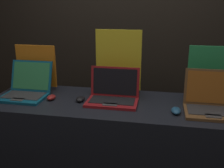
# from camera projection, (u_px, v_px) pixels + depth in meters

# --- Properties ---
(wall_back) EXTENTS (8.00, 0.05, 2.80)m
(wall_back) POSITION_uv_depth(u_px,v_px,m) (130.00, 28.00, 2.97)
(wall_back) COLOR black
(wall_back) RESTS_ON ground_plane
(display_counter) EXTENTS (1.96, 0.65, 0.94)m
(display_counter) POSITION_uv_depth(u_px,v_px,m) (112.00, 155.00, 2.19)
(display_counter) COLOR black
(display_counter) RESTS_ON ground_plane
(laptop_front) EXTENTS (0.36, 0.36, 0.27)m
(laptop_front) POSITION_uv_depth(u_px,v_px,m) (26.00, 89.00, 2.17)
(laptop_front) COLOR #0F5170
(laptop_front) RESTS_ON display_counter
(mouse_front) EXTENTS (0.06, 0.10, 0.04)m
(mouse_front) POSITION_uv_depth(u_px,v_px,m) (51.00, 97.00, 2.10)
(mouse_front) COLOR maroon
(mouse_front) RESTS_ON display_counter
(promo_stand_front) EXTENTS (0.36, 0.07, 0.39)m
(promo_stand_front) POSITION_uv_depth(u_px,v_px,m) (37.00, 68.00, 2.33)
(promo_stand_front) COLOR black
(promo_stand_front) RESTS_ON display_counter
(laptop_middle) EXTENTS (0.39, 0.28, 0.26)m
(laptop_middle) POSITION_uv_depth(u_px,v_px,m) (113.00, 94.00, 2.05)
(laptop_middle) COLOR maroon
(laptop_middle) RESTS_ON display_counter
(mouse_middle) EXTENTS (0.07, 0.10, 0.04)m
(mouse_middle) POSITION_uv_depth(u_px,v_px,m) (80.00, 99.00, 2.07)
(mouse_middle) COLOR black
(mouse_middle) RESTS_ON display_counter
(promo_stand_middle) EXTENTS (0.39, 0.07, 0.53)m
(promo_stand_middle) POSITION_uv_depth(u_px,v_px,m) (118.00, 63.00, 2.22)
(promo_stand_middle) COLOR black
(promo_stand_middle) RESTS_ON display_counter
(laptop_back) EXTENTS (0.36, 0.30, 0.29)m
(laptop_back) POSITION_uv_depth(u_px,v_px,m) (211.00, 103.00, 1.86)
(laptop_back) COLOR brown
(laptop_back) RESTS_ON display_counter
(mouse_back) EXTENTS (0.07, 0.11, 0.04)m
(mouse_back) POSITION_uv_depth(u_px,v_px,m) (176.00, 111.00, 1.84)
(mouse_back) COLOR navy
(mouse_back) RESTS_ON display_counter
(promo_stand_back) EXTENTS (0.30, 0.07, 0.43)m
(promo_stand_back) POSITION_uv_depth(u_px,v_px,m) (207.00, 74.00, 2.08)
(promo_stand_back) COLOR black
(promo_stand_back) RESTS_ON display_counter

